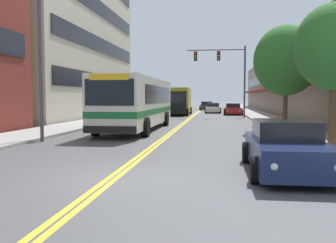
% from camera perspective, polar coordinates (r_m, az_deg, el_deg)
% --- Properties ---
extents(ground_plane, '(240.00, 240.00, 0.00)m').
position_cam_1_polar(ground_plane, '(46.09, 4.35, 1.24)').
color(ground_plane, '#4C4C4F').
extents(sidewalk_left, '(3.11, 106.00, 0.14)m').
position_cam_1_polar(sidewalk_left, '(47.01, -4.27, 1.37)').
color(sidewalk_left, '#9E9B96').
rests_on(sidewalk_left, ground_plane).
extents(sidewalk_right, '(3.11, 106.00, 0.14)m').
position_cam_1_polar(sidewalk_right, '(46.24, 13.11, 1.25)').
color(sidewalk_right, '#9E9B96').
rests_on(sidewalk_right, ground_plane).
extents(centre_line, '(0.34, 106.00, 0.01)m').
position_cam_1_polar(centre_line, '(46.09, 4.35, 1.24)').
color(centre_line, yellow).
rests_on(centre_line, ground_plane).
extents(storefront_row_right, '(9.10, 68.00, 7.37)m').
position_cam_1_polar(storefront_row_right, '(47.14, 20.22, 5.56)').
color(storefront_row_right, gray).
rests_on(storefront_row_right, ground_plane).
extents(city_bus, '(2.90, 12.16, 3.11)m').
position_cam_1_polar(city_bus, '(23.15, -4.60, 3.12)').
color(city_bus, silver).
rests_on(city_bus, ground_plane).
extents(car_black_parked_left_near, '(2.03, 4.49, 1.33)m').
position_cam_1_polar(car_black_parked_left_near, '(40.25, -2.50, 1.77)').
color(car_black_parked_left_near, black).
rests_on(car_black_parked_left_near, ground_plane).
extents(car_champagne_parked_left_far, '(2.01, 4.89, 1.35)m').
position_cam_1_polar(car_champagne_parked_left_far, '(33.99, -4.24, 1.42)').
color(car_champagne_parked_left_far, beige).
rests_on(car_champagne_parked_left_far, ground_plane).
extents(car_navy_parked_right_foreground, '(2.07, 4.66, 1.39)m').
position_cam_1_polar(car_navy_parked_right_foreground, '(10.48, 17.49, -3.95)').
color(car_navy_parked_right_foreground, '#19234C').
rests_on(car_navy_parked_right_foreground, ground_plane).
extents(car_red_parked_right_mid, '(2.05, 4.59, 1.29)m').
position_cam_1_polar(car_red_parked_right_mid, '(43.24, 9.87, 1.84)').
color(car_red_parked_right_mid, maroon).
rests_on(car_red_parked_right_mid, ground_plane).
extents(car_charcoal_moving_lead, '(2.18, 4.79, 1.31)m').
position_cam_1_polar(car_charcoal_moving_lead, '(58.60, 5.94, 2.37)').
color(car_charcoal_moving_lead, '#232328').
rests_on(car_charcoal_moving_lead, ground_plane).
extents(car_white_moving_second, '(2.01, 4.80, 1.26)m').
position_cam_1_polar(car_white_moving_second, '(47.95, 6.89, 2.03)').
color(car_white_moving_second, white).
rests_on(car_white_moving_second, ground_plane).
extents(box_truck, '(2.64, 6.98, 3.05)m').
position_cam_1_polar(box_truck, '(42.14, 1.62, 3.15)').
color(box_truck, black).
rests_on(box_truck, ground_plane).
extents(traffic_signal_mast, '(5.78, 0.38, 7.02)m').
position_cam_1_polar(traffic_signal_mast, '(37.76, 8.76, 8.21)').
color(traffic_signal_mast, '#47474C').
rests_on(traffic_signal_mast, ground_plane).
extents(street_lamp_left_near, '(1.82, 0.28, 7.52)m').
position_cam_1_polar(street_lamp_left_near, '(17.84, -18.23, 11.39)').
color(street_lamp_left_near, '#47474C').
rests_on(street_lamp_left_near, ground_plane).
extents(street_tree_right_near, '(2.72, 2.72, 5.09)m').
position_cam_1_polar(street_tree_right_near, '(14.23, 24.06, 10.30)').
color(street_tree_right_near, brown).
rests_on(street_tree_right_near, sidewalk_right).
extents(street_tree_right_mid, '(3.69, 3.69, 6.00)m').
position_cam_1_polar(street_tree_right_mid, '(22.81, 17.54, 8.84)').
color(street_tree_right_mid, brown).
rests_on(street_tree_right_mid, sidewalk_right).
extents(fire_hydrant, '(0.29, 0.21, 0.80)m').
position_cam_1_polar(fire_hydrant, '(22.76, 16.07, -0.12)').
color(fire_hydrant, yellow).
rests_on(fire_hydrant, sidewalk_right).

